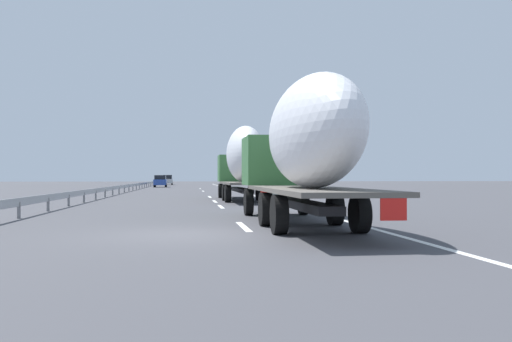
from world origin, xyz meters
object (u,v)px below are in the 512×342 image
at_px(truck_trailing, 303,145).
at_px(car_blue_sedan, 160,181).
at_px(truck_lead, 243,160).
at_px(car_silver_hatch, 168,180).
at_px(road_sign, 260,168).

relative_size(truck_trailing, car_blue_sedan, 3.10).
height_order(truck_lead, car_blue_sedan, truck_lead).
relative_size(truck_trailing, car_silver_hatch, 3.09).
distance_m(truck_trailing, car_silver_hatch, 88.80).
height_order(truck_lead, road_sign, truck_lead).
relative_size(truck_trailing, road_sign, 3.80).
bearing_deg(car_blue_sedan, car_silver_hatch, -0.61).
bearing_deg(car_silver_hatch, car_blue_sedan, 179.39).
xyz_separation_m(truck_trailing, car_blue_sedan, (64.69, 7.50, -1.57)).
bearing_deg(car_blue_sedan, road_sign, -162.15).
xyz_separation_m(car_silver_hatch, car_blue_sedan, (-23.81, 0.25, -0.05)).
bearing_deg(road_sign, car_silver_hatch, 10.34).
distance_m(car_blue_sedan, road_sign, 34.60).
relative_size(truck_lead, road_sign, 3.74).
bearing_deg(car_blue_sedan, truck_lead, -170.95).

